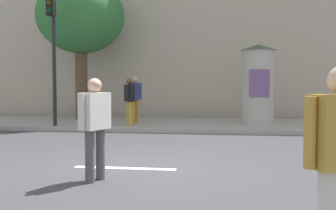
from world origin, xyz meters
name	(u,v)px	position (x,y,z in m)	size (l,w,h in m)	color
ground_plane	(125,168)	(0.00, 0.00, 0.00)	(80.00, 80.00, 0.00)	#38383A
sidewalk_curb	(174,124)	(0.00, 7.00, 0.07)	(36.00, 4.00, 0.15)	#9E9B93
lane_markings	(125,168)	(0.00, 0.00, 0.00)	(25.80, 0.16, 0.01)	silver
building_backdrop	(187,8)	(0.00, 12.00, 5.13)	(36.00, 5.00, 10.26)	#B7A893
traffic_light	(52,36)	(-3.70, 5.24, 3.01)	(0.24, 0.45, 4.25)	black
poster_column	(258,83)	(2.87, 7.07, 1.52)	(1.20, 1.20, 2.70)	#B2ADA3
street_tree	(81,17)	(-3.69, 7.74, 4.05)	(3.33, 3.33, 5.36)	brown
pedestrian_in_dark_shirt	(95,121)	(-0.22, -0.93, 0.91)	(0.40, 0.62, 1.55)	#4C4C51
pedestrian_with_bag	(129,98)	(-1.32, 5.75, 1.05)	(0.42, 0.55, 1.54)	#B78C33
pedestrian_tallest	(135,96)	(-1.33, 6.64, 1.08)	(0.41, 0.51, 1.61)	#B78C33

